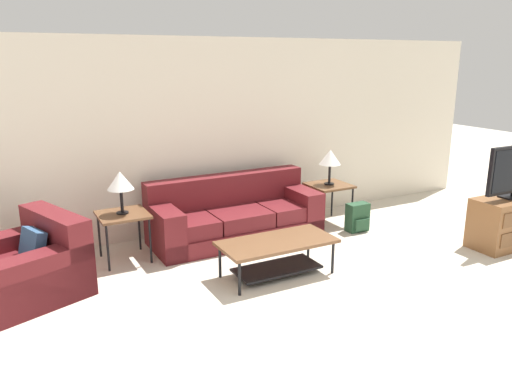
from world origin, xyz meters
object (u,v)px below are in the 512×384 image
couch (235,217)px  side_table_left (123,218)px  table_lamp_left (120,181)px  tv_console (510,221)px  coffee_table (277,249)px  side_table_right (329,188)px  table_lamp_right (330,158)px  armchair (27,268)px  backpack (358,218)px

couch → side_table_left: bearing=-177.6°
table_lamp_left → tv_console: table_lamp_left is taller
tv_console → coffee_table: bearing=169.2°
side_table_left → coffee_table: bearing=-41.5°
side_table_right → table_lamp_right: (0.00, 0.00, 0.44)m
couch → armchair: 2.60m
side_table_right → table_lamp_left: size_ratio=1.15×
couch → side_table_right: (1.47, -0.06, 0.23)m
table_lamp_right → tv_console: 2.45m
side_table_right → table_lamp_left: (-2.95, 0.00, 0.44)m
table_lamp_right → tv_console: bearing=-50.0°
armchair → side_table_left: size_ratio=2.32×
coffee_table → table_lamp_left: table_lamp_left is taller
side_table_right → backpack: size_ratio=1.46×
table_lamp_right → side_table_left: bearing=180.0°
armchair → coffee_table: armchair is taller
coffee_table → tv_console: 3.14m
coffee_table → table_lamp_left: (-1.38, 1.22, 0.66)m
table_lamp_left → backpack: table_lamp_left is taller
couch → table_lamp_right: table_lamp_right is taller
table_lamp_right → coffee_table: bearing=-142.1°
backpack → armchair: bearing=179.4°
side_table_left → tv_console: 4.82m
coffee_table → side_table_right: bearing=37.9°
armchair → table_lamp_left: (1.08, 0.44, 0.68)m
armchair → table_lamp_right: (4.03, 0.44, 0.68)m
armchair → table_lamp_left: bearing=22.0°
couch → coffee_table: 1.28m
tv_console → side_table_left: bearing=157.9°
armchair → coffee_table: 2.58m
couch → table_lamp_right: 1.62m
side_table_left → side_table_right: 2.95m
coffee_table → tv_console: size_ratio=1.19×
backpack → couch: bearing=161.5°
side_table_right → backpack: (0.15, -0.48, -0.33)m
table_lamp_right → tv_console: table_lamp_right is taller
couch → tv_console: bearing=-32.0°
backpack → side_table_right: bearing=107.7°
side_table_left → tv_console: tv_console is taller
couch → armchair: size_ratio=1.68×
coffee_table → side_table_left: side_table_left is taller
armchair → tv_console: armchair is taller
table_lamp_right → armchair: bearing=-173.8°
coffee_table → table_lamp_right: bearing=37.9°
armchair → backpack: armchair is taller
couch → backpack: size_ratio=5.68×
couch → armchair: couch is taller
armchair → side_table_left: (1.08, 0.44, 0.24)m
tv_console → armchair: bearing=166.1°
table_lamp_right → couch: bearing=177.6°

